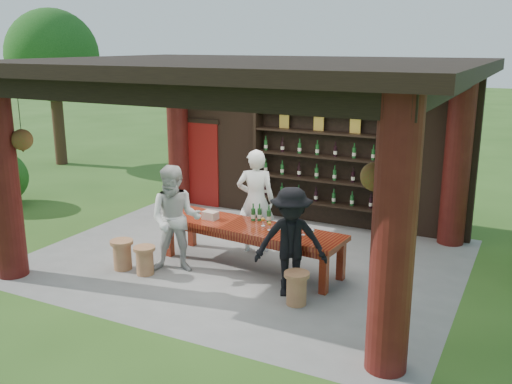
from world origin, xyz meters
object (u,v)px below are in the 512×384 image
at_px(tasting_table, 251,232).
at_px(guest_woman, 175,219).
at_px(wine_shelf, 317,169).
at_px(guest_man, 291,242).
at_px(napkin_basket, 210,215).
at_px(stool_near_left, 145,260).
at_px(stool_far_left, 122,254).
at_px(stool_near_right, 297,287).
at_px(host, 256,201).

relative_size(tasting_table, guest_woman, 1.85).
distance_m(wine_shelf, guest_man, 3.60).
relative_size(tasting_table, guest_man, 1.98).
bearing_deg(guest_woman, napkin_basket, 47.69).
distance_m(stool_near_left, stool_far_left, 0.49).
bearing_deg(napkin_basket, tasting_table, -0.93).
bearing_deg(stool_near_left, napkin_basket, 60.36).
distance_m(stool_far_left, guest_man, 3.05).
bearing_deg(stool_far_left, guest_man, 6.92).
height_order(wine_shelf, guest_woman, wine_shelf).
bearing_deg(wine_shelf, tasting_table, -92.76).
distance_m(stool_near_right, guest_woman, 2.43).
relative_size(stool_near_left, stool_near_right, 0.97).
distance_m(stool_near_right, napkin_basket, 2.38).
relative_size(guest_woman, guest_man, 1.07).
bearing_deg(tasting_table, guest_woman, -145.77).
xyz_separation_m(host, guest_woman, (-0.76, -1.47, -0.05)).
distance_m(stool_near_left, napkin_basket, 1.38).
xyz_separation_m(wine_shelf, guest_woman, (-1.18, -3.46, -0.31)).
bearing_deg(stool_near_left, host, 58.11).
xyz_separation_m(wine_shelf, tasting_table, (-0.13, -2.75, -0.59)).
distance_m(tasting_table, host, 0.88).
relative_size(host, guest_woman, 1.05).
relative_size(stool_near_left, guest_man, 0.28).
height_order(stool_near_left, host, host).
relative_size(stool_near_right, host, 0.26).
bearing_deg(stool_near_left, wine_shelf, 67.76).
bearing_deg(stool_near_right, stool_far_left, -178.43).
height_order(stool_far_left, napkin_basket, napkin_basket).
relative_size(wine_shelf, stool_near_left, 5.71).
bearing_deg(guest_man, tasting_table, 121.85).
bearing_deg(guest_man, stool_near_right, -75.53).
height_order(tasting_table, napkin_basket, napkin_basket).
distance_m(stool_far_left, napkin_basket, 1.65).
distance_m(tasting_table, stool_near_right, 1.65).
height_order(wine_shelf, stool_near_left, wine_shelf).
xyz_separation_m(tasting_table, stool_near_left, (-1.44, -1.09, -0.38)).
bearing_deg(stool_near_left, guest_woman, 43.85).
xyz_separation_m(tasting_table, guest_man, (1.06, -0.71, 0.22)).
distance_m(wine_shelf, stool_near_left, 4.26).
height_order(guest_woman, napkin_basket, guest_woman).
relative_size(stool_near_right, guest_man, 0.29).
bearing_deg(host, napkin_basket, 33.56).
height_order(wine_shelf, stool_far_left, wine_shelf).
distance_m(wine_shelf, stool_near_right, 4.02).
relative_size(tasting_table, napkin_basket, 13.01).
bearing_deg(stool_near_left, guest_man, 8.48).
xyz_separation_m(stool_near_left, guest_man, (2.49, 0.37, 0.60)).
bearing_deg(stool_near_right, host, 131.79).
height_order(tasting_table, guest_man, guest_man).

